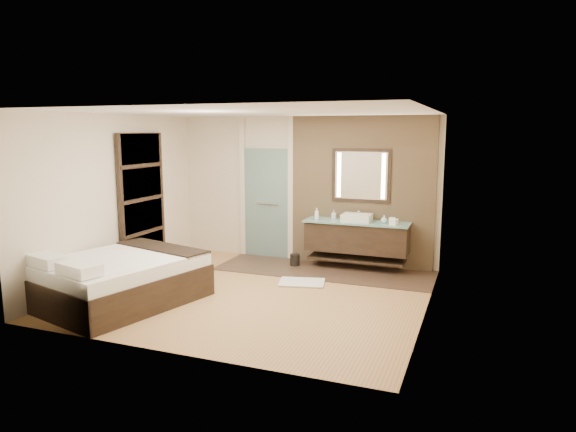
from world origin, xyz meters
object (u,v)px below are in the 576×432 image
at_px(mirror_unit, 361,176).
at_px(waste_bin, 295,260).
at_px(bed, 119,279).
at_px(vanity, 357,237).

relative_size(mirror_unit, waste_bin, 4.80).
xyz_separation_m(mirror_unit, bed, (-2.75, -3.20, -1.31)).
xyz_separation_m(mirror_unit, waste_bin, (-1.09, -0.44, -1.54)).
bearing_deg(vanity, waste_bin, -169.67).
bearing_deg(waste_bin, vanity, 10.33).
distance_m(vanity, waste_bin, 1.20).
height_order(bed, waste_bin, bed).
bearing_deg(waste_bin, bed, -121.00).
bearing_deg(mirror_unit, waste_bin, -158.14).
relative_size(mirror_unit, bed, 0.43).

